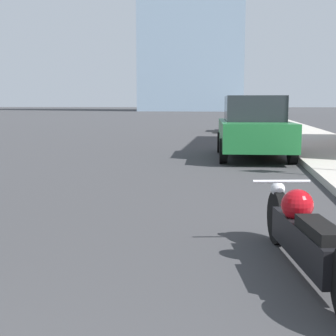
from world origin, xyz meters
TOP-DOWN VIEW (x-y plane):
  - sidewalk at (5.08, 40.00)m, footprint 3.02×240.00m
  - motorcycle at (2.52, 4.06)m, footprint 0.72×2.57m
  - parked_car_green at (2.40, 13.45)m, footprint 2.17×4.54m
  - parked_car_yellow at (2.43, 26.05)m, footprint 1.87×4.11m

SIDE VIEW (x-z plane):
  - sidewalk at x=5.08m, z-range 0.00..0.15m
  - motorcycle at x=2.52m, z-range -0.01..0.74m
  - parked_car_yellow at x=2.43m, z-range 0.00..1.58m
  - parked_car_green at x=2.40m, z-range -0.01..1.76m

